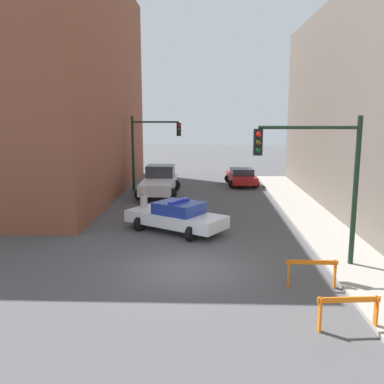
{
  "coord_description": "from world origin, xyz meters",
  "views": [
    {
      "loc": [
        0.78,
        -14.18,
        5.4
      ],
      "look_at": [
        0.01,
        6.97,
        1.48
      ],
      "focal_mm": 40.0,
      "sensor_mm": 36.0,
      "label": 1
    }
  ],
  "objects_px": {
    "police_car": "(176,216)",
    "white_truck": "(159,181)",
    "barrier_mid": "(312,269)",
    "pedestrian_crossing": "(144,207)",
    "barrier_front": "(348,308)",
    "traffic_light_far": "(149,142)",
    "parked_car_near": "(241,176)",
    "traffic_light_near": "(322,168)"
  },
  "relations": [
    {
      "from": "barrier_front",
      "to": "barrier_mid",
      "type": "xyz_separation_m",
      "value": [
        -0.27,
        2.71,
        0.0
      ]
    },
    {
      "from": "barrier_front",
      "to": "barrier_mid",
      "type": "height_order",
      "value": "same"
    },
    {
      "from": "traffic_light_near",
      "to": "traffic_light_far",
      "type": "relative_size",
      "value": 1.0
    },
    {
      "from": "barrier_front",
      "to": "traffic_light_far",
      "type": "bearing_deg",
      "value": 111.43
    },
    {
      "from": "police_car",
      "to": "barrier_front",
      "type": "xyz_separation_m",
      "value": [
        4.96,
        -8.99,
        -0.11
      ]
    },
    {
      "from": "pedestrian_crossing",
      "to": "white_truck",
      "type": "bearing_deg",
      "value": 40.37
    },
    {
      "from": "white_truck",
      "to": "barrier_front",
      "type": "xyz_separation_m",
      "value": [
        6.76,
        -17.99,
        -0.29
      ]
    },
    {
      "from": "traffic_light_near",
      "to": "pedestrian_crossing",
      "type": "height_order",
      "value": "traffic_light_near"
    },
    {
      "from": "police_car",
      "to": "barrier_front",
      "type": "distance_m",
      "value": 10.27
    },
    {
      "from": "traffic_light_near",
      "to": "parked_car_near",
      "type": "xyz_separation_m",
      "value": [
        -1.36,
        17.43,
        -2.86
      ]
    },
    {
      "from": "police_car",
      "to": "white_truck",
      "type": "height_order",
      "value": "white_truck"
    },
    {
      "from": "traffic_light_far",
      "to": "pedestrian_crossing",
      "type": "bearing_deg",
      "value": -83.92
    },
    {
      "from": "traffic_light_near",
      "to": "parked_car_near",
      "type": "relative_size",
      "value": 1.18
    },
    {
      "from": "traffic_light_far",
      "to": "white_truck",
      "type": "relative_size",
      "value": 0.96
    },
    {
      "from": "traffic_light_far",
      "to": "barrier_front",
      "type": "bearing_deg",
      "value": -68.57
    },
    {
      "from": "traffic_light_near",
      "to": "police_car",
      "type": "height_order",
      "value": "traffic_light_near"
    },
    {
      "from": "traffic_light_far",
      "to": "barrier_mid",
      "type": "height_order",
      "value": "traffic_light_far"
    },
    {
      "from": "traffic_light_near",
      "to": "pedestrian_crossing",
      "type": "relative_size",
      "value": 3.13
    },
    {
      "from": "white_truck",
      "to": "barrier_mid",
      "type": "relative_size",
      "value": 3.38
    },
    {
      "from": "pedestrian_crossing",
      "to": "barrier_mid",
      "type": "relative_size",
      "value": 1.04
    },
    {
      "from": "white_truck",
      "to": "pedestrian_crossing",
      "type": "distance_m",
      "value": 7.72
    },
    {
      "from": "parked_car_near",
      "to": "pedestrian_crossing",
      "type": "height_order",
      "value": "pedestrian_crossing"
    },
    {
      "from": "police_car",
      "to": "white_truck",
      "type": "distance_m",
      "value": 9.18
    },
    {
      "from": "white_truck",
      "to": "parked_car_near",
      "type": "xyz_separation_m",
      "value": [
        5.8,
        4.06,
        -0.23
      ]
    },
    {
      "from": "pedestrian_crossing",
      "to": "barrier_mid",
      "type": "bearing_deg",
      "value": -100.31
    },
    {
      "from": "police_car",
      "to": "parked_car_near",
      "type": "relative_size",
      "value": 1.12
    },
    {
      "from": "barrier_mid",
      "to": "white_truck",
      "type": "bearing_deg",
      "value": 113.02
    },
    {
      "from": "parked_car_near",
      "to": "barrier_mid",
      "type": "distance_m",
      "value": 19.36
    },
    {
      "from": "parked_car_near",
      "to": "pedestrian_crossing",
      "type": "relative_size",
      "value": 2.66
    },
    {
      "from": "white_truck",
      "to": "pedestrian_crossing",
      "type": "height_order",
      "value": "white_truck"
    },
    {
      "from": "parked_car_near",
      "to": "barrier_front",
      "type": "relative_size",
      "value": 2.77
    },
    {
      "from": "traffic_light_near",
      "to": "parked_car_near",
      "type": "distance_m",
      "value": 17.71
    },
    {
      "from": "white_truck",
      "to": "parked_car_near",
      "type": "height_order",
      "value": "white_truck"
    },
    {
      "from": "police_car",
      "to": "pedestrian_crossing",
      "type": "distance_m",
      "value": 2.13
    },
    {
      "from": "parked_car_near",
      "to": "pedestrian_crossing",
      "type": "bearing_deg",
      "value": -119.92
    },
    {
      "from": "police_car",
      "to": "white_truck",
      "type": "xyz_separation_m",
      "value": [
        -1.8,
        9.0,
        0.18
      ]
    },
    {
      "from": "barrier_mid",
      "to": "parked_car_near",
      "type": "bearing_deg",
      "value": 92.05
    },
    {
      "from": "traffic_light_near",
      "to": "white_truck",
      "type": "xyz_separation_m",
      "value": [
        -7.17,
        13.37,
        -2.62
      ]
    },
    {
      "from": "pedestrian_crossing",
      "to": "police_car",
      "type": "bearing_deg",
      "value": -87.63
    },
    {
      "from": "traffic_light_near",
      "to": "barrier_mid",
      "type": "relative_size",
      "value": 3.25
    },
    {
      "from": "parked_car_near",
      "to": "barrier_front",
      "type": "xyz_separation_m",
      "value": [
        0.96,
        -22.05,
        -0.06
      ]
    },
    {
      "from": "traffic_light_far",
      "to": "parked_car_near",
      "type": "height_order",
      "value": "traffic_light_far"
    }
  ]
}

